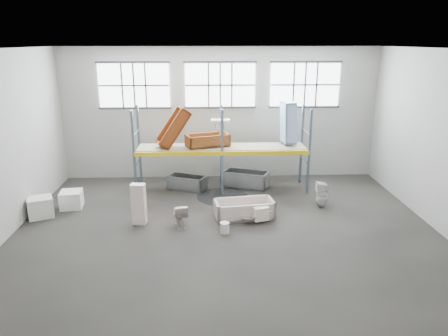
{
  "coord_description": "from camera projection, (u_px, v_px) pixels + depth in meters",
  "views": [
    {
      "loc": [
        -0.52,
        -10.97,
        5.19
      ],
      "look_at": [
        0.0,
        1.5,
        1.4
      ],
      "focal_mm": 33.69,
      "sensor_mm": 36.0,
      "label": 1
    }
  ],
  "objects": [
    {
      "name": "wet_patch",
      "position": [
        223.0,
        196.0,
        14.59
      ],
      "size": [
        1.8,
        1.8,
        0.0
      ],
      "primitive_type": "cylinder",
      "color": "black",
      "rests_on": "floor"
    },
    {
      "name": "bathtub_beige",
      "position": [
        244.0,
        209.0,
        12.84
      ],
      "size": [
        1.89,
        1.09,
        0.53
      ],
      "primitive_type": null,
      "rotation": [
        0.0,
        0.0,
        0.15
      ],
      "color": "beige",
      "rests_on": "floor"
    },
    {
      "name": "window_mid",
      "position": [
        220.0,
        85.0,
        15.69
      ],
      "size": [
        2.6,
        0.04,
        1.6
      ],
      "primitive_type": "cube",
      "color": "white",
      "rests_on": "wall_back"
    },
    {
      "name": "rack_upright_ma",
      "position": [
        222.0,
        153.0,
        14.35
      ],
      "size": [
        0.08,
        0.08,
        3.0
      ],
      "primitive_type": "cube",
      "color": "slate",
      "rests_on": "floor"
    },
    {
      "name": "cistern_tall",
      "position": [
        139.0,
        204.0,
        12.27
      ],
      "size": [
        0.43,
        0.31,
        1.23
      ],
      "primitive_type": "cube",
      "rotation": [
        0.0,
        0.0,
        -0.15
      ],
      "color": "#F5D5C9",
      "rests_on": "floor"
    },
    {
      "name": "sink_on_shelf",
      "position": [
        220.0,
        135.0,
        14.45
      ],
      "size": [
        0.67,
        0.53,
        0.57
      ],
      "primitive_type": "imported",
      "rotation": [
        0.0,
        0.0,
        -0.04
      ],
      "color": "silver",
      "rests_on": "rust_tub_flat"
    },
    {
      "name": "toilet_white",
      "position": [
        322.0,
        194.0,
        13.57
      ],
      "size": [
        0.4,
        0.39,
        0.86
      ],
      "primitive_type": "imported",
      "rotation": [
        0.0,
        0.0,
        -1.58
      ],
      "color": "white",
      "rests_on": "floor"
    },
    {
      "name": "rack_upright_ra",
      "position": [
        309.0,
        152.0,
        14.47
      ],
      "size": [
        0.08,
        0.08,
        3.0
      ],
      "primitive_type": "cube",
      "color": "slate",
      "rests_on": "floor"
    },
    {
      "name": "sink_in_tub",
      "position": [
        248.0,
        218.0,
        12.43
      ],
      "size": [
        0.52,
        0.52,
        0.16
      ],
      "primitive_type": "imported",
      "rotation": [
        0.0,
        0.0,
        0.16
      ],
      "color": "beige",
      "rests_on": "bathtub_beige"
    },
    {
      "name": "shelf_deck",
      "position": [
        222.0,
        147.0,
        14.9
      ],
      "size": [
        5.9,
        1.1,
        0.03
      ],
      "primitive_type": "cube",
      "color": "gray",
      "rests_on": "floor"
    },
    {
      "name": "wall_right",
      "position": [
        446.0,
        143.0,
        11.53
      ],
      "size": [
        0.1,
        10.0,
        5.0
      ],
      "primitive_type": "cube",
      "color": "#9E9B93",
      "rests_on": "ground"
    },
    {
      "name": "rack_beam_front",
      "position": [
        222.0,
        153.0,
        14.35
      ],
      "size": [
        6.0,
        0.1,
        0.14
      ],
      "primitive_type": "cube",
      "color": "yellow",
      "rests_on": "floor"
    },
    {
      "name": "carton_near",
      "position": [
        40.0,
        207.0,
        12.84
      ],
      "size": [
        0.91,
        0.86,
        0.62
      ],
      "primitive_type": "cube",
      "rotation": [
        0.0,
        0.0,
        0.42
      ],
      "color": "white",
      "rests_on": "floor"
    },
    {
      "name": "carton_far",
      "position": [
        71.0,
        199.0,
        13.56
      ],
      "size": [
        0.74,
        0.74,
        0.55
      ],
      "primitive_type": "cube",
      "rotation": [
        0.0,
        0.0,
        0.12
      ],
      "color": "white",
      "rests_on": "floor"
    },
    {
      "name": "window_right",
      "position": [
        305.0,
        85.0,
        15.82
      ],
      "size": [
        2.6,
        0.04,
        1.6
      ],
      "primitive_type": "cube",
      "color": "white",
      "rests_on": "wall_back"
    },
    {
      "name": "rack_upright_mb",
      "position": [
        221.0,
        145.0,
        15.5
      ],
      "size": [
        0.08,
        0.08,
        3.0
      ],
      "primitive_type": "cube",
      "color": "slate",
      "rests_on": "floor"
    },
    {
      "name": "wall_front",
      "position": [
        242.0,
        223.0,
        6.46
      ],
      "size": [
        12.0,
        0.1,
        5.0
      ],
      "primitive_type": "cube",
      "color": "#B9B6AB",
      "rests_on": "ground"
    },
    {
      "name": "bucket",
      "position": [
        225.0,
        228.0,
        11.79
      ],
      "size": [
        0.33,
        0.33,
        0.31
      ],
      "primitive_type": "cylinder",
      "rotation": [
        0.0,
        0.0,
        -0.25
      ],
      "color": "silver",
      "rests_on": "floor"
    },
    {
      "name": "window_left",
      "position": [
        134.0,
        85.0,
        15.56
      ],
      "size": [
        2.6,
        0.04,
        1.6
      ],
      "primitive_type": "cube",
      "color": "white",
      "rests_on": "wall_back"
    },
    {
      "name": "wall_back",
      "position": [
        220.0,
        114.0,
        16.11
      ],
      "size": [
        12.0,
        0.1,
        5.0
      ],
      "primitive_type": "cube",
      "color": "#A29F96",
      "rests_on": "ground"
    },
    {
      "name": "steel_tub_left",
      "position": [
        187.0,
        182.0,
        15.29
      ],
      "size": [
        1.48,
        1.12,
        0.49
      ],
      "primitive_type": null,
      "rotation": [
        0.0,
        0.0,
        -0.42
      ],
      "color": "#ACAFB3",
      "rests_on": "floor"
    },
    {
      "name": "rack_upright_lb",
      "position": [
        139.0,
        146.0,
        15.38
      ],
      "size": [
        0.08,
        0.08,
        3.0
      ],
      "primitive_type": "cube",
      "color": "slate",
      "rests_on": "floor"
    },
    {
      "name": "rack_upright_rb",
      "position": [
        302.0,
        144.0,
        15.62
      ],
      "size": [
        0.08,
        0.08,
        3.0
      ],
      "primitive_type": "cube",
      "color": "slate",
      "rests_on": "floor"
    },
    {
      "name": "steel_tub_right",
      "position": [
        246.0,
        179.0,
        15.52
      ],
      "size": [
        1.75,
        1.27,
        0.58
      ],
      "primitive_type": null,
      "rotation": [
        0.0,
        0.0,
        -0.37
      ],
      "color": "#B9BBC1",
      "rests_on": "floor"
    },
    {
      "name": "cistern_spare",
      "position": [
        261.0,
        214.0,
        12.42
      ],
      "size": [
        0.48,
        0.31,
        0.42
      ],
      "primitive_type": "cube",
      "rotation": [
        0.0,
        0.0,
        0.26
      ],
      "color": "#F2E3C5",
      "rests_on": "bathtub_beige"
    },
    {
      "name": "rack_upright_la",
      "position": [
        134.0,
        154.0,
        14.23
      ],
      "size": [
        0.08,
        0.08,
        3.0
      ],
      "primitive_type": "cube",
      "color": "slate",
      "rests_on": "floor"
    },
    {
      "name": "blue_tub_upright",
      "position": [
        288.0,
        122.0,
        14.97
      ],
      "size": [
        0.56,
        0.75,
        1.48
      ],
      "primitive_type": null,
      "rotation": [
        0.0,
        1.54,
        0.15
      ],
      "color": "#93AFDD",
      "rests_on": "shelf_deck"
    },
    {
      "name": "toilet_beige",
      "position": [
        180.0,
        215.0,
        12.16
      ],
      "size": [
        0.55,
        0.76,
        0.7
      ],
      "primitive_type": "imported",
      "rotation": [
        0.0,
        0.0,
        3.4
      ],
      "color": "beige",
      "rests_on": "floor"
    },
    {
      "name": "rack_beam_back",
      "position": [
        221.0,
        145.0,
        15.5
      ],
      "size": [
        6.0,
        0.1,
        0.14
      ],
      "primitive_type": "cube",
      "color": "yellow",
      "rests_on": "floor"
    },
    {
      "name": "floor",
      "position": [
        226.0,
        232.0,
        12.03
      ],
      "size": [
        12.0,
        10.0,
        0.1
      ],
      "primitive_type": "cube",
      "color": "#433D39",
      "rests_on": "ground"
    },
    {
      "name": "rust_tub_tilted",
      "position": [
        173.0,
        128.0,
        14.6
      ],
      "size": [
        1.35,
        0.99,
        1.47
      ],
      "primitive_type": null,
      "rotation": [
        0.0,
        -0.96,
        0.26
      ],
      "color": "maroon",
      "rests_on": "shelf_deck"
    },
    {
      "name": "ceiling",
      "position": [
        226.0,
        46.0,
        10.55
      ],
      "size": [
        12.0,
        10.0,
        0.1
      ],
      "primitive_type": "cube",
      "color": "silver",
      "rests_on": "ground"
    },
    {
      "name": "rust_tub_flat",
      "position": [
        208.0,
        140.0,
        14.85
      ],
      "size": [
        1.64,
        1.13,
        0.42
      ],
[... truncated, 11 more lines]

